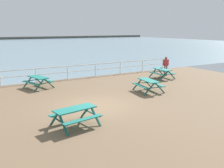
# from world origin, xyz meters

# --- Properties ---
(ground_plane) EXTENTS (30.00, 24.00, 0.20)m
(ground_plane) POSITION_xyz_m (0.00, 0.00, -0.10)
(ground_plane) COLOR brown
(seaward_railing) EXTENTS (23.07, 0.07, 1.08)m
(seaward_railing) POSITION_xyz_m (0.00, 7.75, 0.77)
(seaward_railing) COLOR white
(seaward_railing) RESTS_ON ground
(picnic_table_near_left) EXTENTS (2.02, 1.79, 0.80)m
(picnic_table_near_left) POSITION_xyz_m (-1.90, -2.02, 0.58)
(picnic_table_near_left) COLOR #1E7A70
(picnic_table_near_left) RESTS_ON ground
(picnic_table_near_right) EXTENTS (1.94, 2.15, 0.80)m
(picnic_table_near_right) POSITION_xyz_m (-1.56, 5.82, 0.58)
(picnic_table_near_right) COLOR #1E7A70
(picnic_table_near_right) RESTS_ON ground
(picnic_table_mid_centre) EXTENTS (1.68, 1.93, 0.80)m
(picnic_table_mid_centre) POSITION_xyz_m (8.30, 4.14, 0.58)
(picnic_table_mid_centre) COLOR #1E7A70
(picnic_table_mid_centre) RESTS_ON ground
(picnic_table_far_right) EXTENTS (1.74, 1.98, 0.80)m
(picnic_table_far_right) POSITION_xyz_m (4.49, 1.13, 0.58)
(picnic_table_far_right) COLOR #1E7A70
(picnic_table_far_right) RESTS_ON ground
(visitor) EXTENTS (0.50, 0.33, 1.66)m
(visitor) POSITION_xyz_m (9.37, 4.91, 0.95)
(visitor) COLOR slate
(visitor) RESTS_ON ground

